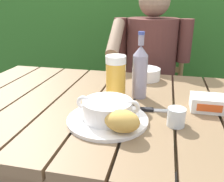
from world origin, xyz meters
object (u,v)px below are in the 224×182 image
Objects in this scene: bread_roll at (122,121)px; beer_glass at (115,78)px; butter_tub at (208,103)px; soup_bowl at (107,109)px; diner_bowl at (146,74)px; serving_plate at (108,119)px; chair_near_diner at (150,93)px; beer_bottle at (140,71)px; table_knife at (153,110)px; person_eating at (150,68)px; water_glass_small at (176,117)px.

beer_glass reaches higher than bread_roll.
butter_tub is (0.28, 0.24, -0.02)m from bread_roll.
soup_bowl is 1.51× the size of diner_bowl.
beer_glass is at bearing 174.47° from butter_tub.
chair_near_diner is at bearing 85.21° from serving_plate.
chair_near_diner is 3.74× the size of beer_bottle.
serving_plate is 0.18m from table_knife.
person_eating is 4.63× the size of serving_plate.
diner_bowl is (0.09, 0.48, 0.02)m from serving_plate.
butter_tub is 0.86× the size of diner_bowl.
bread_roll is 0.87× the size of diner_bowl.
serving_plate is at bearing -95.73° from person_eating.
person_eating is 0.35m from diner_bowl.
beer_glass is at bearing 94.34° from soup_bowl.
soup_bowl reaches higher than bread_roll.
water_glass_small is at bearing 4.96° from soup_bowl.
person_eating is 10.15× the size of bread_roll.
serving_plate is at bearing -94.79° from chair_near_diner.
water_glass_small is at bearing 29.60° from bread_roll.
water_glass_small is 0.49× the size of butter_tub.
person_eating is at bearing 111.22° from butter_tub.
beer_bottle is at bearing -90.55° from chair_near_diner.
serving_plate is 0.04m from soup_bowl.
chair_near_diner is 0.31m from person_eating.
beer_bottle is 0.18m from table_knife.
water_glass_small is (0.14, -0.22, -0.08)m from beer_bottle.
beer_glass is at bearing -109.67° from diner_bowl.
serving_plate is at bearing 130.60° from bread_roll.
chair_near_diner is 1.14m from bread_roll.
person_eating is at bearing 89.53° from beer_bottle.
diner_bowl is (-0.14, 0.46, -0.00)m from water_glass_small.
chair_near_diner is 0.95m from table_knife.
table_knife is 1.14× the size of diner_bowl.
butter_tub is at bearing 51.83° from water_glass_small.
bread_roll is at bearing -74.28° from beer_glass.
beer_glass reaches higher than table_knife.
diner_bowl is (0.00, -0.34, 0.06)m from person_eating.
chair_near_diner reaches higher than beer_glass.
bread_roll is 0.69× the size of beer_glass.
bread_roll is (-0.02, -1.09, 0.33)m from chair_near_diner.
chair_near_diner is 8.22× the size of butter_tub.
person_eating is at bearing 88.65° from bread_roll.
table_knife is at bearing -86.36° from chair_near_diner.
soup_bowl is at bearing 130.60° from bread_roll.
beer_bottle is 2.20× the size of butter_tub.
serving_plate is (-0.09, -1.02, 0.29)m from chair_near_diner.
beer_bottle reaches higher than bread_roll.
diner_bowl is at bearing 79.96° from soup_bowl.
serving_plate is at bearing -141.99° from table_knife.
soup_bowl is (-0.08, -0.82, 0.08)m from person_eating.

